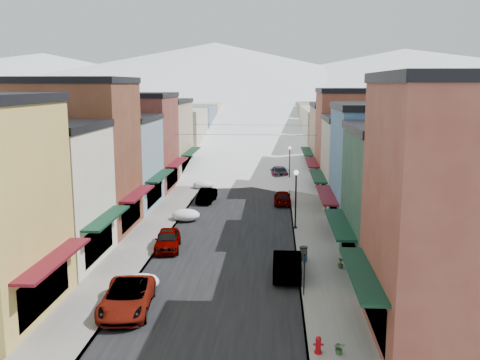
# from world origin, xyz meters

# --- Properties ---
(road) EXTENTS (10.00, 160.00, 0.01)m
(road) POSITION_xyz_m (0.00, 60.00, 0.01)
(road) COLOR black
(road) RESTS_ON ground
(sidewalk_left) EXTENTS (3.20, 160.00, 0.15)m
(sidewalk_left) POSITION_xyz_m (-6.60, 60.00, 0.07)
(sidewalk_left) COLOR gray
(sidewalk_left) RESTS_ON ground
(sidewalk_right) EXTENTS (3.20, 160.00, 0.15)m
(sidewalk_right) POSITION_xyz_m (6.60, 60.00, 0.07)
(sidewalk_right) COLOR gray
(sidewalk_right) RESTS_ON ground
(curb_left) EXTENTS (0.10, 160.00, 0.15)m
(curb_left) POSITION_xyz_m (-5.05, 60.00, 0.07)
(curb_left) COLOR slate
(curb_left) RESTS_ON ground
(curb_right) EXTENTS (0.10, 160.00, 0.15)m
(curb_right) POSITION_xyz_m (5.05, 60.00, 0.07)
(curb_right) COLOR slate
(curb_right) RESTS_ON ground
(bldg_l_cream) EXTENTS (11.30, 8.20, 9.50)m
(bldg_l_cream) POSITION_xyz_m (-13.19, 12.50, 4.76)
(bldg_l_cream) COLOR beige
(bldg_l_cream) RESTS_ON ground
(bldg_l_brick_near) EXTENTS (12.30, 8.20, 12.50)m
(bldg_l_brick_near) POSITION_xyz_m (-13.69, 20.50, 6.26)
(bldg_l_brick_near) COLOR brown
(bldg_l_brick_near) RESTS_ON ground
(bldg_l_grayblue) EXTENTS (11.30, 9.20, 9.00)m
(bldg_l_grayblue) POSITION_xyz_m (-13.19, 29.00, 4.51)
(bldg_l_grayblue) COLOR #7893A1
(bldg_l_grayblue) RESTS_ON ground
(bldg_l_brick_far) EXTENTS (13.30, 9.20, 11.00)m
(bldg_l_brick_far) POSITION_xyz_m (-14.19, 38.00, 5.51)
(bldg_l_brick_far) COLOR maroon
(bldg_l_brick_far) RESTS_ON ground
(bldg_l_tan) EXTENTS (11.30, 11.20, 10.00)m
(bldg_l_tan) POSITION_xyz_m (-13.19, 48.00, 5.01)
(bldg_l_tan) COLOR tan
(bldg_l_tan) RESTS_ON ground
(bldg_r_green) EXTENTS (11.30, 9.20, 9.50)m
(bldg_r_green) POSITION_xyz_m (13.19, 12.00, 4.76)
(bldg_r_green) COLOR #1E3E2C
(bldg_r_green) RESTS_ON ground
(bldg_r_blue) EXTENTS (11.30, 9.20, 10.50)m
(bldg_r_blue) POSITION_xyz_m (13.19, 21.00, 5.26)
(bldg_r_blue) COLOR #406B92
(bldg_r_blue) RESTS_ON ground
(bldg_r_cream) EXTENTS (12.30, 9.20, 9.00)m
(bldg_r_cream) POSITION_xyz_m (13.69, 30.00, 4.51)
(bldg_r_cream) COLOR #B7AA93
(bldg_r_cream) RESTS_ON ground
(bldg_r_brick_far) EXTENTS (13.30, 9.20, 11.50)m
(bldg_r_brick_far) POSITION_xyz_m (14.19, 39.00, 5.76)
(bldg_r_brick_far) COLOR brown
(bldg_r_brick_far) RESTS_ON ground
(bldg_r_tan) EXTENTS (11.30, 11.20, 9.50)m
(bldg_r_tan) POSITION_xyz_m (13.19, 49.00, 4.76)
(bldg_r_tan) COLOR #8D795C
(bldg_r_tan) RESTS_ON ground
(distant_blocks) EXTENTS (34.00, 55.00, 8.00)m
(distant_blocks) POSITION_xyz_m (0.00, 83.00, 4.00)
(distant_blocks) COLOR gray
(distant_blocks) RESTS_ON ground
(mountain_ridge) EXTENTS (670.00, 340.00, 34.00)m
(mountain_ridge) POSITION_xyz_m (-19.47, 277.18, 14.36)
(mountain_ridge) COLOR silver
(mountain_ridge) RESTS_ON ground
(overhead_cables) EXTENTS (16.40, 15.04, 0.04)m
(overhead_cables) POSITION_xyz_m (0.00, 47.50, 6.20)
(overhead_cables) COLOR black
(overhead_cables) RESTS_ON ground
(car_white_suv) EXTENTS (3.09, 5.74, 1.53)m
(car_white_suv) POSITION_xyz_m (-4.30, 5.15, 0.77)
(car_white_suv) COLOR #BCBCBF
(car_white_suv) RESTS_ON ground
(car_silver_sedan) EXTENTS (2.29, 4.59, 1.50)m
(car_silver_sedan) POSITION_xyz_m (-4.30, 15.98, 0.75)
(car_silver_sedan) COLOR gray
(car_silver_sedan) RESTS_ON ground
(car_dark_hatch) EXTENTS (1.79, 4.27, 1.37)m
(car_dark_hatch) POSITION_xyz_m (-3.50, 31.94, 0.69)
(car_dark_hatch) COLOR black
(car_dark_hatch) RESTS_ON ground
(car_silver_wagon) EXTENTS (2.27, 5.33, 1.53)m
(car_silver_wagon) POSITION_xyz_m (-4.30, 49.80, 0.77)
(car_silver_wagon) COLOR #9B9EA3
(car_silver_wagon) RESTS_ON ground
(car_green_sedan) EXTENTS (1.76, 4.96, 1.63)m
(car_green_sedan) POSITION_xyz_m (4.30, 11.07, 0.82)
(car_green_sedan) COLOR black
(car_green_sedan) RESTS_ON ground
(car_gray_suv) EXTENTS (1.69, 4.18, 1.42)m
(car_gray_suv) POSITION_xyz_m (4.24, 31.57, 0.71)
(car_gray_suv) COLOR gray
(car_gray_suv) RESTS_ON ground
(car_black_sedan) EXTENTS (2.77, 5.66, 1.59)m
(car_black_sedan) POSITION_xyz_m (3.93, 46.59, 0.79)
(car_black_sedan) COLOR black
(car_black_sedan) RESTS_ON ground
(car_lane_silver) EXTENTS (2.30, 4.65, 1.52)m
(car_lane_silver) POSITION_xyz_m (-1.38, 55.16, 0.76)
(car_lane_silver) COLOR #95979D
(car_lane_silver) RESTS_ON ground
(car_lane_white) EXTENTS (2.97, 6.02, 1.64)m
(car_lane_white) POSITION_xyz_m (0.60, 68.36, 0.82)
(car_lane_white) COLOR #BBBBBD
(car_lane_white) RESTS_ON ground
(fire_hydrant) EXTENTS (0.46, 0.35, 0.79)m
(fire_hydrant) POSITION_xyz_m (5.51, 1.00, 0.51)
(fire_hydrant) COLOR #A7080F
(fire_hydrant) RESTS_ON sidewalk_right
(parking_sign) EXTENTS (0.15, 0.31, 2.41)m
(parking_sign) POSITION_xyz_m (5.20, 7.66, 1.56)
(parking_sign) COLOR black
(parking_sign) RESTS_ON sidewalk_right
(trash_can) EXTENTS (0.57, 0.57, 0.96)m
(trash_can) POSITION_xyz_m (5.46, 13.68, 0.64)
(trash_can) COLOR #545659
(trash_can) RESTS_ON sidewalk_right
(streetlamp_near) EXTENTS (0.41, 0.41, 4.88)m
(streetlamp_near) POSITION_xyz_m (5.20, 21.99, 3.23)
(streetlamp_near) COLOR black
(streetlamp_near) RESTS_ON sidewalk_right
(streetlamp_far) EXTENTS (0.36, 0.36, 4.38)m
(streetlamp_far) POSITION_xyz_m (5.20, 43.29, 2.91)
(streetlamp_far) COLOR black
(streetlamp_far) RESTS_ON sidewalk_right
(planter_near) EXTENTS (0.52, 0.45, 0.57)m
(planter_near) POSITION_xyz_m (6.43, 1.00, 0.43)
(planter_near) COLOR #345A28
(planter_near) RESTS_ON sidewalk_right
(planter_far) EXTENTS (0.51, 0.51, 0.65)m
(planter_far) POSITION_xyz_m (7.80, 12.36, 0.48)
(planter_far) COLOR #315627
(planter_far) RESTS_ON sidewalk_right
(snow_pile_near) EXTENTS (2.11, 2.50, 0.89)m
(snow_pile_near) POSITION_xyz_m (-4.28, 8.35, 0.43)
(snow_pile_near) COLOR white
(snow_pile_near) RESTS_ON ground
(snow_pile_mid) EXTENTS (2.47, 2.72, 1.05)m
(snow_pile_mid) POSITION_xyz_m (-4.35, 24.39, 0.50)
(snow_pile_mid) COLOR white
(snow_pile_mid) RESTS_ON ground
(snow_pile_far) EXTENTS (2.40, 2.68, 1.02)m
(snow_pile_far) POSITION_xyz_m (-4.74, 38.77, 0.49)
(snow_pile_far) COLOR white
(snow_pile_far) RESTS_ON ground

